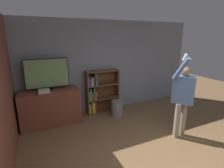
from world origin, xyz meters
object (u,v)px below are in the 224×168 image
game_console (44,91)px  bookshelf (99,92)px  person (183,96)px  television (47,74)px  waste_bin (117,108)px

game_console → bookshelf: bearing=10.8°
game_console → bookshelf: size_ratio=0.20×
game_console → person: bearing=-32.9°
bookshelf → person: size_ratio=0.67×
game_console → bookshelf: (1.53, 0.29, -0.32)m
television → person: person is taller
bookshelf → person: (1.18, -2.05, 0.35)m
bookshelf → waste_bin: bookshelf is taller
game_console → bookshelf: 1.59m
game_console → person: person is taller
television → waste_bin: television is taller
waste_bin → television: bearing=168.2°
bookshelf → waste_bin: bearing=-50.3°
television → game_console: bearing=-120.8°
bookshelf → person: bearing=-60.1°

